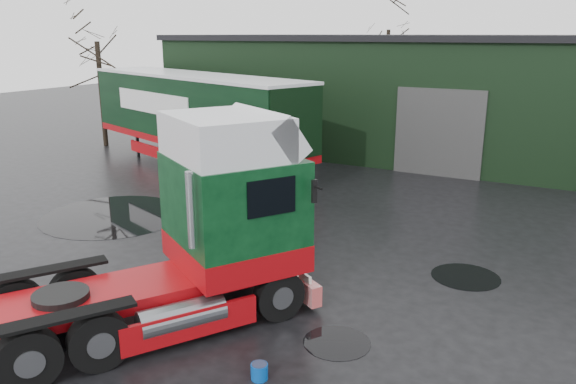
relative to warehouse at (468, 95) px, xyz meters
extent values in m
plane|color=black|center=(-2.00, -20.00, -3.16)|extent=(100.00, 100.00, 0.00)
cube|color=black|center=(0.00, 0.00, -0.16)|extent=(32.00, 12.00, 6.00)
cube|color=black|center=(0.00, 0.00, 2.99)|extent=(32.40, 12.40, 0.30)
cylinder|color=#0849B2|center=(1.05, -23.63, -3.00)|extent=(0.34, 0.34, 0.31)
cylinder|color=black|center=(-4.64, -24.30, -3.15)|extent=(3.38, 3.38, 0.01)
cylinder|color=black|center=(3.57, -16.96, -3.15)|extent=(1.84, 1.84, 0.01)
cylinder|color=black|center=(-8.79, -17.59, -3.15)|extent=(5.16, 5.16, 0.01)
cylinder|color=black|center=(1.84, -21.73, -3.15)|extent=(1.46, 1.46, 0.01)
camera|label=1|loc=(5.99, -31.63, 3.23)|focal=35.00mm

